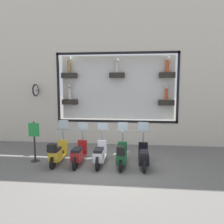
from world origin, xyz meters
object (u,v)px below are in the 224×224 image
object	(u,v)px
scooter_white_2	(100,154)
shop_sign_post	(34,140)
scooter_yellow_4	(57,153)
scooter_red_3	(79,154)
scooter_green_1	(121,155)
scooter_black_0	(144,156)

from	to	relation	value
scooter_white_2	shop_sign_post	world-z (taller)	shop_sign_post
scooter_yellow_4	shop_sign_post	size ratio (longest dim) A/B	1.08
scooter_white_2	scooter_red_3	world-z (taller)	scooter_red_3
scooter_white_2	shop_sign_post	bearing A→B (deg)	86.20
scooter_red_3	scooter_green_1	bearing A→B (deg)	-92.30
scooter_green_1	scooter_red_3	distance (m)	1.70
scooter_black_0	scooter_green_1	distance (m)	0.85
scooter_red_3	scooter_black_0	bearing A→B (deg)	-90.04
scooter_black_0	scooter_red_3	bearing A→B (deg)	89.96
scooter_red_3	scooter_yellow_4	xyz separation A→B (m)	(-0.06, 0.85, 0.04)
scooter_white_2	shop_sign_post	size ratio (longest dim) A/B	1.09
scooter_white_2	scooter_red_3	xyz separation A→B (m)	(-0.00, 0.85, -0.01)
scooter_yellow_4	scooter_white_2	bearing A→B (deg)	-87.76
scooter_black_0	scooter_yellow_4	xyz separation A→B (m)	(-0.06, 3.39, 0.05)
scooter_white_2	scooter_yellow_4	bearing A→B (deg)	92.24
scooter_black_0	scooter_yellow_4	distance (m)	3.39
scooter_green_1	scooter_red_3	bearing A→B (deg)	87.70
scooter_red_3	shop_sign_post	world-z (taller)	shop_sign_post
scooter_white_2	scooter_red_3	size ratio (longest dim) A/B	1.00
shop_sign_post	scooter_red_3	bearing A→B (deg)	-95.57
scooter_red_3	scooter_yellow_4	world-z (taller)	scooter_yellow_4
scooter_green_1	shop_sign_post	distance (m)	3.62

